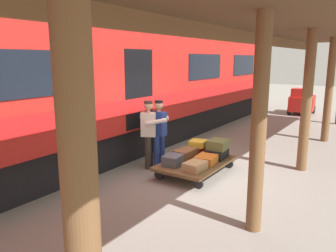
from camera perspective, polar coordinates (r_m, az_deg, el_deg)
name	(u,v)px	position (r m, az deg, el deg)	size (l,w,h in m)	color
ground_plane	(203,176)	(7.87, 6.10, -8.61)	(60.00, 60.00, 0.00)	gray
platform_canopy	(291,28)	(6.78, 20.66, 15.72)	(3.20, 18.29, 3.56)	brown
train_car	(98,83)	(9.44, -12.19, 7.41)	(3.02, 20.76, 4.00)	#B21E19
luggage_cart	(196,163)	(7.93, 4.85, -6.46)	(1.28, 2.01, 0.30)	brown
suitcase_orange_carryall	(207,159)	(7.76, 6.74, -5.81)	(0.43, 0.57, 0.20)	#CC6B23
suitcase_black_hardshell	(217,153)	(8.23, 8.51, -4.71)	(0.44, 0.64, 0.23)	black
suitcase_tan_vintage	(195,166)	(7.29, 4.74, -6.97)	(0.38, 0.51, 0.18)	tan
suitcase_red_plastic	(196,150)	(8.48, 4.97, -4.21)	(0.39, 0.46, 0.21)	#AD231E
suitcase_brown_leather	(185,154)	(8.01, 3.05, -4.95)	(0.38, 0.59, 0.26)	brown
suitcase_slate_roller	(173,160)	(7.56, 0.90, -6.00)	(0.38, 0.46, 0.24)	#4C515B
suitcase_yellow_case	(198,143)	(8.43, 5.26, -3.03)	(0.40, 0.42, 0.16)	gold
suitcase_olive_duffel	(218,144)	(8.16, 8.77, -3.19)	(0.44, 0.53, 0.23)	brown
porter_in_overalls	(158,131)	(8.26, -1.70, -0.88)	(0.69, 0.46, 1.70)	navy
porter_by_door	(149,132)	(8.15, -3.26, -1.06)	(0.74, 0.61, 1.70)	#332D28
baggage_tug	(302,102)	(17.54, 22.33, 3.93)	(1.25, 1.79, 1.30)	#B21E19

